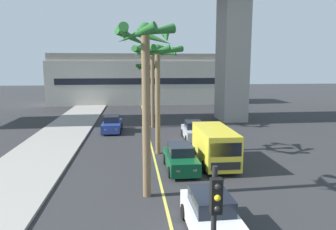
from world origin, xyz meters
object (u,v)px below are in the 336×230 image
delivery_van (215,145)px  palm_tree_near_median (157,63)px  car_queue_second (211,216)px  car_queue_front (194,131)px  car_queue_third (112,124)px  palm_tree_farthest_median (145,63)px  car_queue_fourth (181,158)px  palm_tree_mid_median (147,73)px  palm_tree_far_median (152,59)px

delivery_van → palm_tree_near_median: size_ratio=0.68×
car_queue_second → palm_tree_near_median: 12.70m
car_queue_front → car_queue_third: bearing=151.1°
palm_tree_farthest_median → car_queue_second: bearing=-59.0°
car_queue_third → delivery_van: (7.19, -11.18, 0.57)m
car_queue_front → palm_tree_farthest_median: 13.82m
car_queue_fourth → palm_tree_mid_median: bearing=93.3°
palm_tree_near_median → car_queue_second: bearing=-84.3°
car_queue_front → delivery_van: (-0.05, -7.17, 0.57)m
car_queue_front → palm_tree_mid_median: palm_tree_mid_median is taller
car_queue_second → palm_tree_near_median: size_ratio=0.53×
palm_tree_near_median → palm_tree_farthest_median: size_ratio=0.95×
car_queue_front → palm_tree_far_median: (-3.19, 5.79, 6.30)m
car_queue_second → palm_tree_mid_median: bearing=92.4°
car_queue_second → palm_tree_mid_median: 26.76m
delivery_van → palm_tree_farthest_median: 8.24m
car_queue_third → car_queue_fourth: same height
car_queue_front → palm_tree_farthest_median: bearing=-111.6°
car_queue_fourth → palm_tree_far_median: palm_tree_far_median is taller
delivery_van → palm_tree_near_median: palm_tree_near_median is taller
car_queue_front → palm_tree_near_median: bearing=-129.8°
palm_tree_mid_median → palm_tree_far_median: (0.27, -5.06, 1.48)m
car_queue_front → palm_tree_mid_median: (-3.46, 10.85, 4.82)m
car_queue_third → palm_tree_far_median: palm_tree_far_median is taller
car_queue_front → palm_tree_near_median: 7.95m
palm_tree_farthest_median → car_queue_third: bearing=99.5°
car_queue_second → car_queue_third: 20.06m
car_queue_second → palm_tree_near_median: palm_tree_near_median is taller
palm_tree_far_median → palm_tree_farthest_median: size_ratio=1.03×
car_queue_front → delivery_van: bearing=-90.4°
car_queue_second → palm_tree_mid_median: size_ratio=0.61×
car_queue_fourth → palm_tree_mid_median: size_ratio=0.61×
car_queue_third → car_queue_front: bearing=-28.9°
palm_tree_near_median → palm_tree_far_median: palm_tree_far_median is taller
delivery_van → palm_tree_farthest_median: bearing=-135.3°
car_queue_fourth → palm_tree_farthest_median: bearing=-120.9°
car_queue_third → palm_tree_mid_median: bearing=61.0°
car_queue_fourth → delivery_van: (2.33, 0.78, 0.57)m
car_queue_fourth → palm_tree_far_median: (-0.81, 13.74, 6.30)m
car_queue_fourth → palm_tree_far_median: size_ratio=0.49×
palm_tree_near_median → palm_tree_farthest_median: 7.59m
car_queue_front → car_queue_second: 15.63m
palm_tree_mid_median → car_queue_second: bearing=-87.6°
car_queue_front → car_queue_fourth: (-2.38, -7.95, 0.00)m
delivery_van → car_queue_fourth: bearing=-161.4°
car_queue_fourth → palm_tree_farthest_median: (-2.24, -3.74, 5.72)m
palm_tree_near_median → palm_tree_far_median: 10.00m
car_queue_front → palm_tree_mid_median: bearing=107.7°
car_queue_second → car_queue_third: size_ratio=0.99×
car_queue_third → palm_tree_far_median: bearing=23.7°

